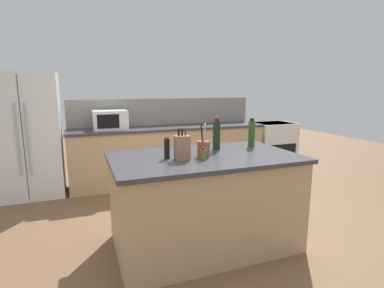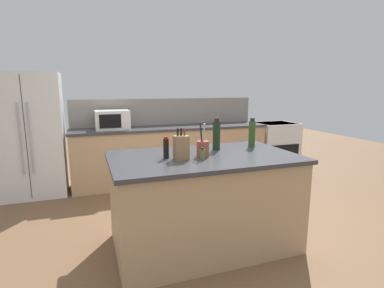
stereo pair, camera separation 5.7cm
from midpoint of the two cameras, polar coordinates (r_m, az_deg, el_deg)
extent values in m
plane|color=brown|center=(3.26, 1.75, -18.47)|extent=(14.00, 14.00, 0.00)
cube|color=tan|center=(5.16, -4.46, -2.09)|extent=(3.26, 0.62, 0.90)
cube|color=#38383D|center=(5.07, -4.54, 3.10)|extent=(3.30, 0.66, 0.04)
cube|color=gray|center=(5.35, -5.52, 6.17)|extent=(3.26, 0.03, 0.46)
cube|color=tan|center=(3.07, 1.80, -11.12)|extent=(1.75, 1.01, 0.90)
cube|color=#38383D|center=(2.93, 1.86, -2.55)|extent=(1.81, 1.07, 0.04)
cube|color=white|center=(4.99, -29.17, 1.42)|extent=(0.92, 0.72, 1.80)
cube|color=#2D2D2D|center=(4.63, -29.80, 0.75)|extent=(0.01, 0.00, 1.71)
cylinder|color=#ADB2B7|center=(4.63, -30.56, 0.66)|extent=(0.02, 0.02, 0.99)
cylinder|color=#ADB2B7|center=(4.61, -29.10, 0.77)|extent=(0.02, 0.02, 0.99)
cube|color=white|center=(6.05, 14.71, -0.39)|extent=(0.76, 0.64, 0.92)
cube|color=black|center=(5.82, 16.49, -2.08)|extent=(0.61, 0.01, 0.41)
cube|color=black|center=(5.98, 14.91, 3.84)|extent=(0.68, 0.58, 0.02)
cube|color=white|center=(4.87, -15.64, 4.42)|extent=(0.52, 0.38, 0.30)
cube|color=black|center=(4.68, -15.99, 4.16)|extent=(0.32, 0.01, 0.21)
cube|color=#936B47|center=(2.73, -2.48, -0.72)|extent=(0.13, 0.10, 0.22)
cylinder|color=black|center=(2.70, -3.15, 2.25)|extent=(0.02, 0.02, 0.07)
cylinder|color=black|center=(2.71, -2.50, 2.29)|extent=(0.02, 0.02, 0.07)
cylinder|color=brown|center=(2.72, -1.86, 2.33)|extent=(0.02, 0.02, 0.07)
cylinder|color=brown|center=(2.86, 1.64, -0.93)|extent=(0.12, 0.12, 0.15)
cylinder|color=olive|center=(2.84, 1.86, 2.19)|extent=(0.01, 0.05, 0.18)
cylinder|color=black|center=(2.83, 1.29, 2.14)|extent=(0.01, 0.05, 0.18)
cylinder|color=#B2B2B7|center=(2.81, 1.82, 2.11)|extent=(0.01, 0.03, 0.18)
cylinder|color=black|center=(2.79, -5.39, -0.89)|extent=(0.05, 0.05, 0.18)
cylinder|color=#B22319|center=(2.77, -5.43, 1.21)|extent=(0.03, 0.03, 0.02)
cylinder|color=#567038|center=(2.74, 1.58, -1.99)|extent=(0.05, 0.05, 0.10)
cylinder|color=black|center=(2.73, 1.58, -0.85)|extent=(0.03, 0.03, 0.02)
cylinder|color=black|center=(3.17, 4.17, 1.62)|extent=(0.08, 0.08, 0.30)
cylinder|color=#4C1919|center=(3.15, 4.22, 4.68)|extent=(0.05, 0.05, 0.04)
cylinder|color=red|center=(2.95, -1.51, -0.51)|extent=(0.06, 0.06, 0.15)
cylinder|color=green|center=(2.93, -1.52, 1.14)|extent=(0.04, 0.04, 0.02)
cylinder|color=#2D4C1E|center=(3.39, 10.79, 1.91)|extent=(0.07, 0.07, 0.29)
cylinder|color=black|center=(3.37, 10.89, 4.60)|extent=(0.05, 0.05, 0.03)
camera|label=1|loc=(0.03, -90.51, -0.10)|focal=28.00mm
camera|label=2|loc=(0.03, 89.49, 0.10)|focal=28.00mm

